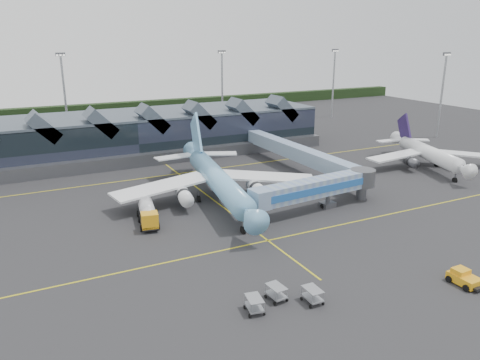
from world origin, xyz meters
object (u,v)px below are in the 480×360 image
main_airliner (216,178)px  jet_bridge (324,187)px  regional_jet (427,152)px  fuel_truck (147,211)px  pushback_tug (464,278)px

main_airliner → jet_bridge: size_ratio=1.68×
regional_jet → jet_bridge: size_ratio=1.19×
jet_bridge → fuel_truck: jet_bridge is taller
fuel_truck → pushback_tug: (26.22, -33.43, -1.00)m
regional_jet → pushback_tug: (-34.68, -37.19, -2.43)m
regional_jet → fuel_truck: 61.03m
regional_jet → jet_bridge: (-34.26, -10.55, 0.45)m
pushback_tug → fuel_truck: bearing=127.5°
regional_jet → fuel_truck: (-60.89, -3.76, -1.44)m
regional_jet → jet_bridge: 35.85m
jet_bridge → fuel_truck: size_ratio=2.57×
regional_jet → pushback_tug: regional_jet is taller
jet_bridge → fuel_truck: bearing=160.9°
main_airliner → pushback_tug: (13.05, -38.21, -3.06)m
regional_jet → fuel_truck: bearing=-158.0°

